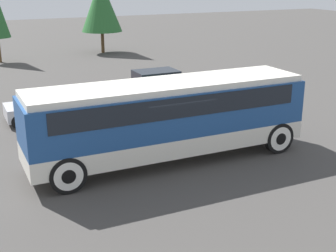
% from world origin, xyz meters
% --- Properties ---
extents(ground_plane, '(120.00, 120.00, 0.00)m').
position_xyz_m(ground_plane, '(0.00, 0.00, 0.00)').
color(ground_plane, '#423F3D').
extents(tour_bus, '(10.26, 2.52, 2.96)m').
position_xyz_m(tour_bus, '(0.10, -0.00, 1.80)').
color(tour_bus, silver).
rests_on(tour_bus, ground_plane).
extents(parked_car_near, '(4.46, 1.81, 1.46)m').
position_xyz_m(parked_car_near, '(2.11, 4.79, 0.72)').
color(parked_car_near, '#2D5638').
rests_on(parked_car_near, ground_plane).
extents(parked_car_mid, '(4.50, 1.92, 1.49)m').
position_xyz_m(parked_car_mid, '(3.55, 8.78, 0.73)').
color(parked_car_mid, maroon).
rests_on(parked_car_mid, ground_plane).
extents(parked_car_far, '(4.52, 1.82, 1.39)m').
position_xyz_m(parked_car_far, '(-2.65, 7.02, 0.69)').
color(parked_car_far, '#BCBCC1').
rests_on(parked_car_far, ground_plane).
extents(tree_center, '(3.47, 3.47, 6.31)m').
position_xyz_m(tree_center, '(5.49, 24.97, 4.06)').
color(tree_center, brown).
rests_on(tree_center, ground_plane).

